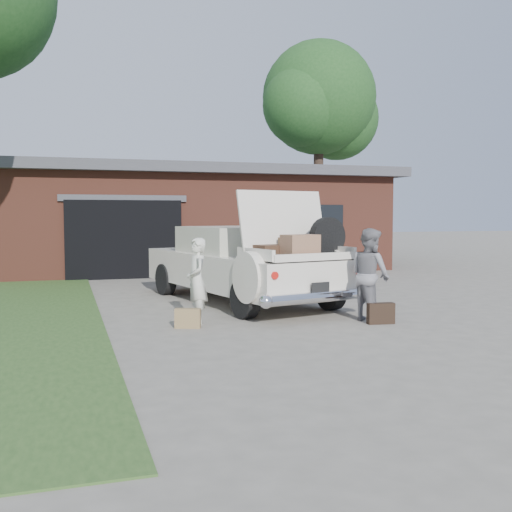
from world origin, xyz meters
name	(u,v)px	position (x,y,z in m)	size (l,w,h in m)	color
ground	(267,327)	(0.00, 0.00, 0.00)	(90.00, 90.00, 0.00)	gray
house	(187,218)	(0.98, 11.47, 1.67)	(12.80, 7.80, 3.30)	brown
tree_right	(320,105)	(7.99, 16.06, 6.71)	(5.83, 5.07, 9.55)	#38281E
sedan	(243,263)	(0.38, 2.71, 0.80)	(3.25, 5.77, 2.24)	beige
woman_left	(197,281)	(-1.02, 0.62, 0.71)	(0.52, 0.34, 1.42)	silver
woman_right	(370,275)	(1.82, -0.03, 0.79)	(0.76, 0.60, 1.57)	gray
suitcase_left	(188,318)	(-1.25, 0.26, 0.16)	(0.41, 0.13, 0.31)	#95784C
suitcase_right	(381,313)	(1.86, -0.34, 0.17)	(0.45, 0.14, 0.35)	black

